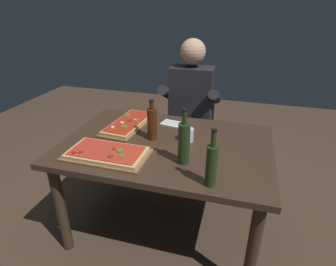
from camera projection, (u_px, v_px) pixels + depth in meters
ground_plane at (166, 225)px, 2.18m from camera, size 6.40×6.40×0.00m
dining_table at (166, 155)px, 1.90m from camera, size 1.40×0.96×0.74m
pizza_rectangular_front at (107, 153)px, 1.69m from camera, size 0.52×0.29×0.05m
pizza_rectangular_left at (129, 124)px, 2.10m from camera, size 0.29×0.54×0.05m
wine_bottle_dark at (152, 123)px, 1.86m from camera, size 0.07×0.07×0.29m
oil_bottle_amber at (184, 143)px, 1.57m from camera, size 0.07×0.07×0.34m
vinegar_bottle_green at (211, 164)px, 1.38m from camera, size 0.06×0.06×0.32m
tumbler_near_camera at (188, 135)px, 1.87m from camera, size 0.08×0.08×0.09m
napkin_cutlery_set at (173, 124)px, 2.14m from camera, size 0.20×0.14×0.01m
diner_chair at (191, 127)px, 2.71m from camera, size 0.44×0.44×0.87m
seated_diner at (190, 106)px, 2.49m from camera, size 0.53×0.41×1.33m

